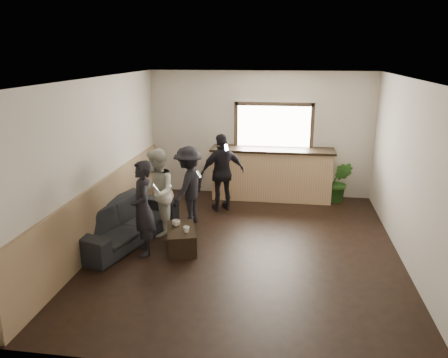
% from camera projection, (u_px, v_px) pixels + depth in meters
% --- Properties ---
extents(ground, '(5.00, 6.00, 0.01)m').
position_uv_depth(ground, '(246.00, 248.00, 7.38)').
color(ground, black).
extents(room_shell, '(5.01, 6.01, 2.80)m').
position_uv_depth(room_shell, '(202.00, 162.00, 7.07)').
color(room_shell, silver).
rests_on(room_shell, ground).
extents(bar_counter, '(2.70, 0.68, 2.13)m').
position_uv_depth(bar_counter, '(272.00, 171.00, 9.72)').
color(bar_counter, tan).
rests_on(bar_counter, ground).
extents(sofa, '(1.50, 2.43, 0.66)m').
position_uv_depth(sofa, '(124.00, 222.00, 7.62)').
color(sofa, black).
rests_on(sofa, ground).
extents(coffee_table, '(0.67, 0.92, 0.37)m').
position_uv_depth(coffee_table, '(181.00, 239.00, 7.31)').
color(coffee_table, black).
rests_on(coffee_table, ground).
extents(cup_a, '(0.17, 0.17, 0.11)m').
position_uv_depth(cup_a, '(176.00, 223.00, 7.35)').
color(cup_a, silver).
rests_on(cup_a, coffee_table).
extents(cup_b, '(0.13, 0.13, 0.10)m').
position_uv_depth(cup_b, '(186.00, 229.00, 7.10)').
color(cup_b, silver).
rests_on(cup_b, coffee_table).
extents(potted_plant, '(0.58, 0.50, 0.92)m').
position_uv_depth(potted_plant, '(340.00, 182.00, 9.52)').
color(potted_plant, '#2D6623').
rests_on(potted_plant, ground).
extents(person_a, '(0.58, 0.67, 1.56)m').
position_uv_depth(person_a, '(143.00, 208.00, 7.00)').
color(person_a, black).
rests_on(person_a, ground).
extents(person_b, '(0.78, 0.90, 1.57)m').
position_uv_depth(person_b, '(157.00, 193.00, 7.75)').
color(person_b, beige).
rests_on(person_b, ground).
extents(person_c, '(0.80, 1.09, 1.51)m').
position_uv_depth(person_c, '(189.00, 186.00, 8.26)').
color(person_c, black).
rests_on(person_c, ground).
extents(person_d, '(1.01, 0.80, 1.61)m').
position_uv_depth(person_d, '(222.00, 173.00, 8.96)').
color(person_d, black).
rests_on(person_d, ground).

